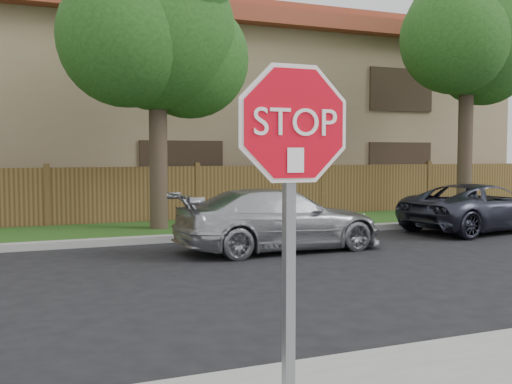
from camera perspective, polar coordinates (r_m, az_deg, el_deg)
name	(u,v)px	position (r m, az deg, el deg)	size (l,w,h in m)	color
far_curb	(58,245)	(13.08, -18.38, -4.79)	(70.00, 0.30, 0.15)	gray
grass_strip	(52,235)	(14.72, -18.84, -3.93)	(70.00, 3.00, 0.12)	#1E4714
fence	(47,199)	(16.23, -19.26, -0.61)	(70.00, 0.12, 1.60)	#4F361C
apartment_building	(36,107)	(21.84, -20.26, 7.60)	(35.20, 9.20, 7.20)	#977D5E
tree_mid	(159,32)	(15.02, -9.22, 14.84)	(4.80, 3.90, 7.35)	#382B21
tree_right	(471,33)	(19.62, 19.82, 14.08)	(4.80, 3.90, 8.20)	#382B21
stop_sign	(292,177)	(3.66, 3.48, 1.48)	(1.01, 0.13, 2.55)	gray
sedan_right	(280,220)	(12.13, 2.27, -2.65)	(1.75, 4.30, 1.25)	#AAADB1
sedan_far_right	(481,207)	(16.10, 20.66, -1.39)	(1.99, 4.32, 1.20)	#333544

